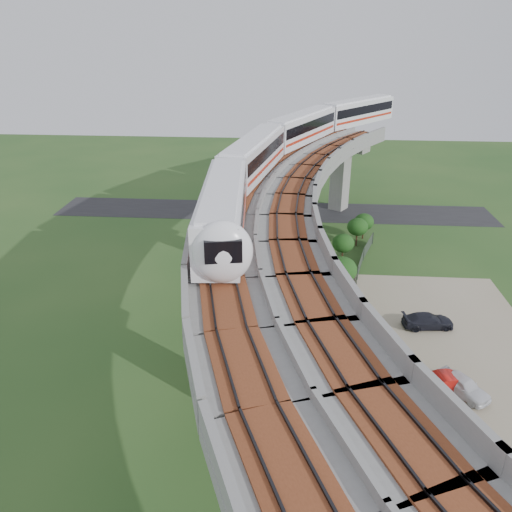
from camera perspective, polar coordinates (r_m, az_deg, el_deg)
The scene contains 17 objects.
ground at distance 42.96m, azimuth 0.23°, elevation -8.38°, with size 160.00×160.00×0.00m, color #264C1E.
dirt_lot at distance 42.79m, azimuth 19.39°, elevation -10.11°, with size 18.00×26.00×0.04m, color gray.
asphalt_road at distance 69.98m, azimuth 1.97°, elevation 5.16°, with size 60.00×8.00×0.03m, color #232326.
viaduct at distance 38.70m, azimuth 5.94°, elevation 2.73°, with size 19.58×73.98×11.40m.
metro_train at distance 54.27m, azimuth 4.70°, elevation 12.80°, with size 21.43×58.65×3.64m.
fence at distance 43.09m, azimuth 13.41°, elevation -7.84°, with size 3.87×38.73×1.50m.
tree_0 at distance 61.30m, azimuth 12.24°, elevation 3.84°, with size 2.35×2.35×3.17m.
tree_1 at distance 58.96m, azimuth 11.54°, elevation 3.27°, with size 2.41×2.41×3.41m.
tree_2 at distance 54.20m, azimuth 9.94°, elevation 1.45°, with size 2.37×2.37×3.38m.
tree_3 at distance 47.66m, azimuth 9.76°, elevation -1.56°, with size 2.91×2.91×3.88m.
tree_4 at distance 42.16m, azimuth 9.57°, elevation -5.84°, with size 2.40×2.40×3.29m.
tree_5 at distance 39.26m, azimuth 9.92°, elevation -8.48°, with size 2.15×2.15×3.13m.
tree_6 at distance 34.69m, azimuth 11.67°, elevation -13.20°, with size 2.60×2.60×3.55m.
tree_7 at distance 31.15m, azimuth 14.48°, elevation -18.96°, with size 1.89×1.89×3.16m.
car_white at distance 38.75m, azimuth 22.60°, elevation -13.48°, with size 1.59×3.94×1.34m, color white.
car_red at distance 38.44m, azimuth 20.19°, elevation -13.42°, with size 1.36×3.89×1.28m, color #B31510.
car_dark at distance 45.30m, azimuth 19.05°, elevation -7.00°, with size 1.76×4.33×1.26m, color black.
Camera 1 is at (2.50, -35.88, 23.49)m, focal length 35.00 mm.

